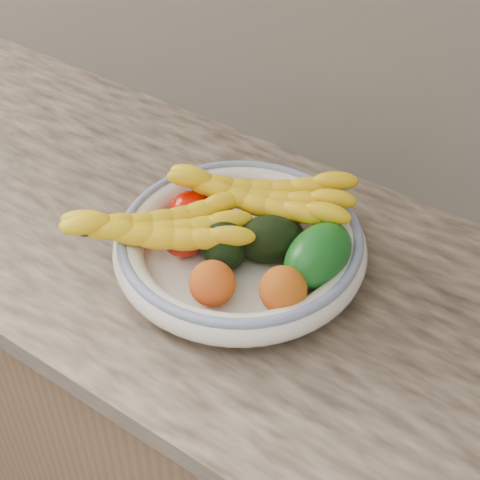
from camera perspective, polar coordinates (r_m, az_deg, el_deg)
name	(u,v)px	position (r m, az deg, el deg)	size (l,w,h in m)	color
kitchen_counter	(247,417)	(1.51, 0.57, -13.56)	(2.44, 0.66, 1.40)	brown
fruit_bowl	(240,246)	(1.13, 0.00, -0.43)	(0.39, 0.39, 0.08)	white
clementine_back_left	(265,199)	(1.21, 1.99, 3.19)	(0.05, 0.05, 0.05)	orange
clementine_back_right	(293,211)	(1.18, 4.11, 2.22)	(0.05, 0.05, 0.04)	#FF6205
clementine_back_mid	(276,218)	(1.17, 2.82, 1.71)	(0.05, 0.05, 0.05)	#E04604
tomato_left	(191,211)	(1.17, -3.78, 2.25)	(0.07, 0.07, 0.06)	#C20900
tomato_near_left	(183,237)	(1.13, -4.43, 0.22)	(0.07, 0.07, 0.06)	#B91104
avocado_center	(224,243)	(1.11, -1.25, -0.23)	(0.07, 0.10, 0.07)	black
avocado_right	(270,239)	(1.12, 2.34, 0.05)	(0.08, 0.11, 0.08)	black
green_mango	(318,256)	(1.08, 6.07, -1.22)	(0.08, 0.13, 0.09)	#105918
peach_front	(212,283)	(1.05, -2.17, -3.38)	(0.07, 0.07, 0.07)	orange
peach_right	(283,290)	(1.04, 3.36, -3.86)	(0.07, 0.07, 0.07)	orange
banana_bunch_back	(260,200)	(1.15, 1.54, 3.15)	(0.31, 0.11, 0.09)	yellow
banana_bunch_front	(159,232)	(1.11, -6.33, 0.63)	(0.30, 0.12, 0.08)	yellow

